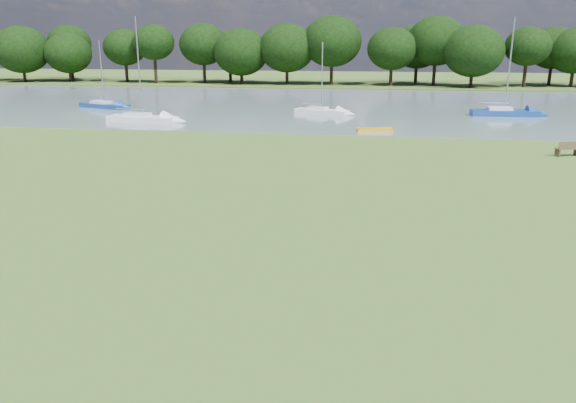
# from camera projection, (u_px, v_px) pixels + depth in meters

# --- Properties ---
(ground) EXTENTS (220.00, 220.00, 0.00)m
(ground) POSITION_uv_depth(u_px,v_px,m) (273.00, 227.00, 21.82)
(ground) COLOR olive
(river) EXTENTS (220.00, 40.00, 0.10)m
(river) POSITION_uv_depth(u_px,v_px,m) (340.00, 105.00, 61.70)
(river) COLOR slate
(river) RESTS_ON ground
(far_bank) EXTENTS (220.00, 20.00, 0.40)m
(far_bank) POSITION_uv_depth(u_px,v_px,m) (352.00, 84.00, 90.19)
(far_bank) COLOR #4C6626
(far_bank) RESTS_ON ground
(riverbank_bench) EXTENTS (1.61, 0.97, 0.95)m
(riverbank_bench) POSITION_uv_depth(u_px,v_px,m) (568.00, 149.00, 34.85)
(riverbank_bench) COLOR brown
(riverbank_bench) RESTS_ON ground
(kayak) EXTENTS (2.88, 1.42, 0.28)m
(kayak) POSITION_uv_depth(u_px,v_px,m) (374.00, 130.00, 44.01)
(kayak) COLOR #EBA412
(kayak) RESTS_ON river
(tree_line) EXTENTS (131.34, 8.26, 10.00)m
(tree_line) POSITION_uv_depth(u_px,v_px,m) (322.00, 46.00, 85.39)
(tree_line) COLOR black
(tree_line) RESTS_ON far_bank
(sailboat_0) EXTENTS (5.46, 3.15, 6.71)m
(sailboat_0) POSITION_uv_depth(u_px,v_px,m) (321.00, 110.00, 54.39)
(sailboat_0) COLOR white
(sailboat_0) RESTS_ON river
(sailboat_2) EXTENTS (6.21, 1.96, 8.92)m
(sailboat_2) POSITION_uv_depth(u_px,v_px,m) (504.00, 110.00, 52.82)
(sailboat_2) COLOR navy
(sailboat_2) RESTS_ON river
(sailboat_3) EXTENTS (6.40, 2.43, 8.83)m
(sailboat_3) POSITION_uv_depth(u_px,v_px,m) (142.00, 116.00, 49.19)
(sailboat_3) COLOR white
(sailboat_3) RESTS_ON river
(sailboat_5) EXTENTS (6.02, 3.47, 6.89)m
(sailboat_5) POSITION_uv_depth(u_px,v_px,m) (104.00, 104.00, 59.02)
(sailboat_5) COLOR navy
(sailboat_5) RESTS_ON river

